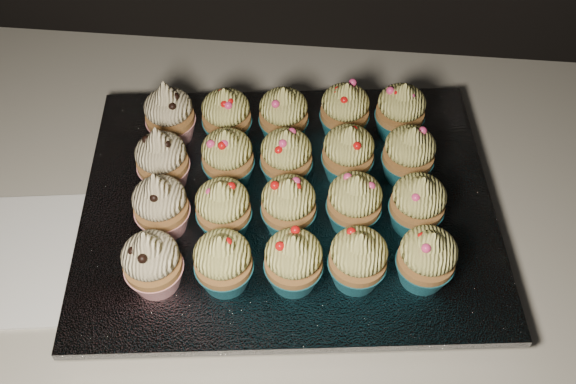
# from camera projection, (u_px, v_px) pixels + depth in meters

# --- Properties ---
(cabinet) EXTENTS (2.40, 0.60, 0.86)m
(cabinet) POSITION_uv_depth(u_px,v_px,m) (409.00, 364.00, 1.17)
(cabinet) COLOR black
(cabinet) RESTS_ON ground
(worktop) EXTENTS (2.44, 0.64, 0.04)m
(worktop) POSITION_uv_depth(u_px,v_px,m) (461.00, 219.00, 0.82)
(worktop) COLOR beige
(worktop) RESTS_ON cabinet
(napkin) EXTENTS (0.21, 0.21, 0.00)m
(napkin) POSITION_uv_depth(u_px,v_px,m) (31.00, 258.00, 0.76)
(napkin) COLOR white
(napkin) RESTS_ON worktop
(baking_tray) EXTENTS (0.49, 0.40, 0.02)m
(baking_tray) POSITION_uv_depth(u_px,v_px,m) (288.00, 212.00, 0.79)
(baking_tray) COLOR black
(baking_tray) RESTS_ON worktop
(foil_lining) EXTENTS (0.53, 0.44, 0.01)m
(foil_lining) POSITION_uv_depth(u_px,v_px,m) (288.00, 203.00, 0.77)
(foil_lining) COLOR silver
(foil_lining) RESTS_ON baking_tray
(cupcake_0) EXTENTS (0.06, 0.06, 0.10)m
(cupcake_0) POSITION_uv_depth(u_px,v_px,m) (152.00, 262.00, 0.67)
(cupcake_0) COLOR maroon
(cupcake_0) RESTS_ON foil_lining
(cupcake_1) EXTENTS (0.06, 0.06, 0.08)m
(cupcake_1) POSITION_uv_depth(u_px,v_px,m) (223.00, 262.00, 0.67)
(cupcake_1) COLOR #175E6F
(cupcake_1) RESTS_ON foil_lining
(cupcake_2) EXTENTS (0.06, 0.06, 0.08)m
(cupcake_2) POSITION_uv_depth(u_px,v_px,m) (293.00, 261.00, 0.67)
(cupcake_2) COLOR #175E6F
(cupcake_2) RESTS_ON foil_lining
(cupcake_3) EXTENTS (0.06, 0.06, 0.08)m
(cupcake_3) POSITION_uv_depth(u_px,v_px,m) (358.00, 259.00, 0.67)
(cupcake_3) COLOR #175E6F
(cupcake_3) RESTS_ON foil_lining
(cupcake_4) EXTENTS (0.06, 0.06, 0.08)m
(cupcake_4) POSITION_uv_depth(u_px,v_px,m) (427.00, 258.00, 0.67)
(cupcake_4) COLOR #175E6F
(cupcake_4) RESTS_ON foil_lining
(cupcake_5) EXTENTS (0.06, 0.06, 0.10)m
(cupcake_5) POSITION_uv_depth(u_px,v_px,m) (161.00, 205.00, 0.71)
(cupcake_5) COLOR maroon
(cupcake_5) RESTS_ON foil_lining
(cupcake_6) EXTENTS (0.06, 0.06, 0.08)m
(cupcake_6) POSITION_uv_depth(u_px,v_px,m) (223.00, 208.00, 0.71)
(cupcake_6) COLOR #175E6F
(cupcake_6) RESTS_ON foil_lining
(cupcake_7) EXTENTS (0.06, 0.06, 0.08)m
(cupcake_7) POSITION_uv_depth(u_px,v_px,m) (289.00, 206.00, 0.72)
(cupcake_7) COLOR #175E6F
(cupcake_7) RESTS_ON foil_lining
(cupcake_8) EXTENTS (0.06, 0.06, 0.08)m
(cupcake_8) POSITION_uv_depth(u_px,v_px,m) (354.00, 202.00, 0.72)
(cupcake_8) COLOR #175E6F
(cupcake_8) RESTS_ON foil_lining
(cupcake_9) EXTENTS (0.06, 0.06, 0.08)m
(cupcake_9) POSITION_uv_depth(u_px,v_px,m) (417.00, 204.00, 0.72)
(cupcake_9) COLOR #175E6F
(cupcake_9) RESTS_ON foil_lining
(cupcake_10) EXTENTS (0.06, 0.06, 0.10)m
(cupcake_10) POSITION_uv_depth(u_px,v_px,m) (162.00, 160.00, 0.76)
(cupcake_10) COLOR maroon
(cupcake_10) RESTS_ON foil_lining
(cupcake_11) EXTENTS (0.06, 0.06, 0.08)m
(cupcake_11) POSITION_uv_depth(u_px,v_px,m) (228.00, 157.00, 0.76)
(cupcake_11) COLOR #175E6F
(cupcake_11) RESTS_ON foil_lining
(cupcake_12) EXTENTS (0.06, 0.06, 0.08)m
(cupcake_12) POSITION_uv_depth(u_px,v_px,m) (286.00, 157.00, 0.76)
(cupcake_12) COLOR #175E6F
(cupcake_12) RESTS_ON foil_lining
(cupcake_13) EXTENTS (0.06, 0.06, 0.08)m
(cupcake_13) POSITION_uv_depth(u_px,v_px,m) (348.00, 154.00, 0.77)
(cupcake_13) COLOR #175E6F
(cupcake_13) RESTS_ON foil_lining
(cupcake_14) EXTENTS (0.06, 0.06, 0.08)m
(cupcake_14) POSITION_uv_depth(u_px,v_px,m) (409.00, 154.00, 0.76)
(cupcake_14) COLOR #175E6F
(cupcake_14) RESTS_ON foil_lining
(cupcake_15) EXTENTS (0.06, 0.06, 0.10)m
(cupcake_15) POSITION_uv_depth(u_px,v_px,m) (169.00, 114.00, 0.80)
(cupcake_15) COLOR maroon
(cupcake_15) RESTS_ON foil_lining
(cupcake_16) EXTENTS (0.06, 0.06, 0.08)m
(cupcake_16) POSITION_uv_depth(u_px,v_px,m) (226.00, 116.00, 0.80)
(cupcake_16) COLOR #175E6F
(cupcake_16) RESTS_ON foil_lining
(cupcake_17) EXTENTS (0.06, 0.06, 0.08)m
(cupcake_17) POSITION_uv_depth(u_px,v_px,m) (284.00, 115.00, 0.81)
(cupcake_17) COLOR #175E6F
(cupcake_17) RESTS_ON foil_lining
(cupcake_18) EXTENTS (0.06, 0.06, 0.08)m
(cupcake_18) POSITION_uv_depth(u_px,v_px,m) (345.00, 111.00, 0.81)
(cupcake_18) COLOR #175E6F
(cupcake_18) RESTS_ON foil_lining
(cupcake_19) EXTENTS (0.06, 0.06, 0.08)m
(cupcake_19) POSITION_uv_depth(u_px,v_px,m) (400.00, 111.00, 0.81)
(cupcake_19) COLOR #175E6F
(cupcake_19) RESTS_ON foil_lining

